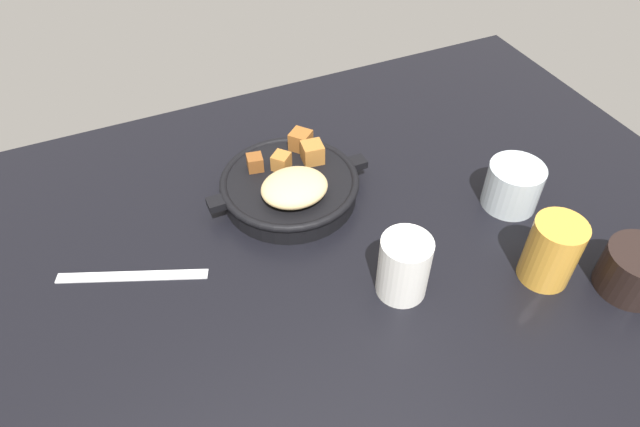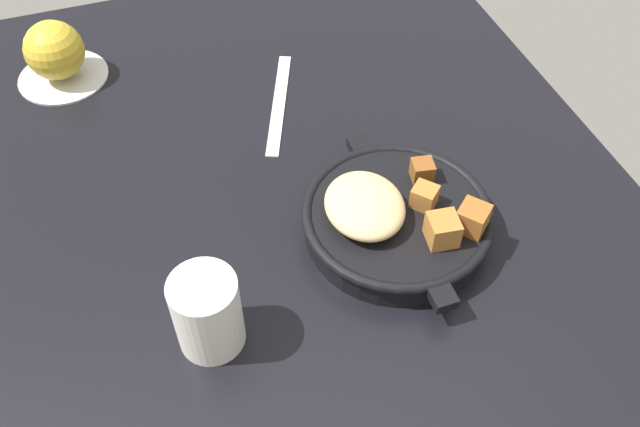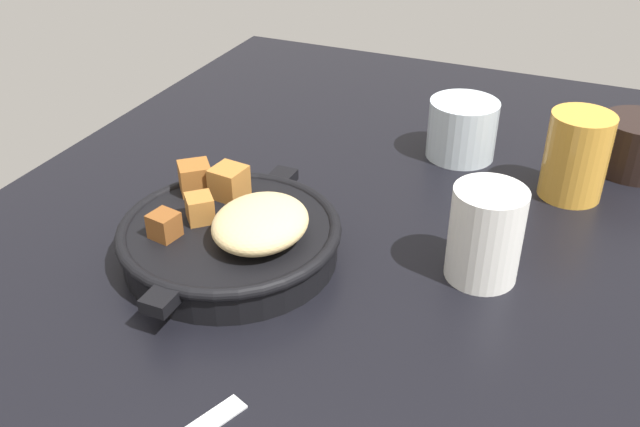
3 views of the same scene
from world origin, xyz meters
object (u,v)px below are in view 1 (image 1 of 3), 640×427
object	(u,v)px
juice_glass_amber	(552,251)
white_creamer_pitcher	(404,267)
butter_knife	(132,276)
coffee_mug_dark	(635,270)
cast_iron_skillet	(290,185)
water_glass_short	(513,186)

from	to	relation	value
juice_glass_amber	white_creamer_pitcher	size ratio (longest dim) A/B	1.06
butter_knife	coffee_mug_dark	distance (cm)	64.86
cast_iron_skillet	juice_glass_amber	size ratio (longest dim) A/B	2.66
butter_knife	water_glass_short	xyz separation A→B (cm)	(-54.16, 8.72, 3.28)
juice_glass_amber	water_glass_short	bearing A→B (deg)	-108.89
cast_iron_skillet	coffee_mug_dark	bearing A→B (deg)	135.13
cast_iron_skillet	white_creamer_pitcher	size ratio (longest dim) A/B	2.82
white_creamer_pitcher	butter_knife	bearing A→B (deg)	-27.35
water_glass_short	juice_glass_amber	distance (cm)	13.95
coffee_mug_dark	white_creamer_pitcher	world-z (taller)	white_creamer_pitcher
cast_iron_skillet	water_glass_short	world-z (taller)	water_glass_short
cast_iron_skillet	water_glass_short	bearing A→B (deg)	153.86
cast_iron_skillet	white_creamer_pitcher	bearing A→B (deg)	106.47
cast_iron_skillet	juice_glass_amber	bearing A→B (deg)	132.00
coffee_mug_dark	white_creamer_pitcher	size ratio (longest dim) A/B	0.97
butter_knife	water_glass_short	bearing A→B (deg)	-167.32
water_glass_short	juice_glass_amber	bearing A→B (deg)	71.11
butter_knife	coffee_mug_dark	bearing A→B (deg)	176.40
butter_knife	white_creamer_pitcher	bearing A→B (deg)	174.47
water_glass_short	coffee_mug_dark	distance (cm)	19.59
coffee_mug_dark	butter_knife	bearing A→B (deg)	-25.43
butter_knife	white_creamer_pitcher	distance (cm)	35.56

